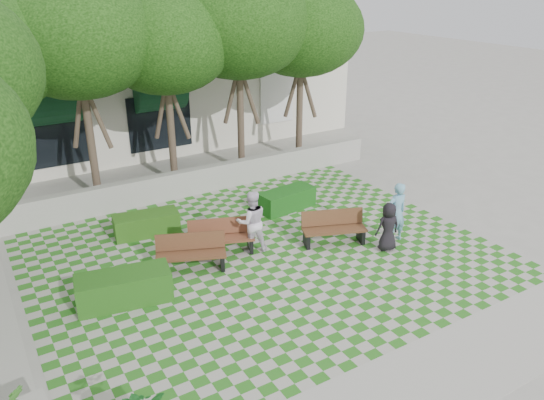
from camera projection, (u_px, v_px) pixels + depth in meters
ground at (286, 274)px, 13.63m from camera, size 90.00×90.00×0.00m
lawn at (266, 257)px, 14.42m from camera, size 12.00×12.00×0.00m
sidewalk_south at (420, 385)px, 9.94m from camera, size 16.00×2.00×0.01m
retaining_wall at (189, 182)px, 18.33m from camera, size 15.00×0.36×0.90m
bench_east at (334, 228)px, 15.02m from camera, size 1.89×1.20×0.95m
bench_mid at (221, 237)px, 14.51m from camera, size 1.88×1.17×0.94m
bench_west at (191, 253)px, 13.69m from camera, size 1.89×1.23×0.94m
hedge_midright at (287, 200)px, 17.23m from camera, size 1.97×0.97×0.66m
hedge_midleft at (147, 224)px, 15.57m from camera, size 1.95×1.00×0.65m
hedge_west at (124, 288)px, 12.33m from camera, size 2.26×1.22×0.75m
person_blue at (396, 212)px, 15.00m from camera, size 0.68×0.47×1.77m
person_dark at (388, 227)px, 14.55m from camera, size 0.75×0.57×1.39m
person_white at (252, 222)px, 14.43m from camera, size 1.01×0.87×1.77m
tree_row at (123, 45)px, 15.37m from camera, size 17.70×13.40×7.41m
building at (137, 82)px, 24.14m from camera, size 18.00×8.92×5.15m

